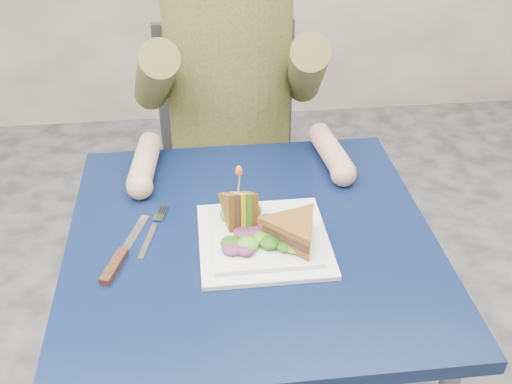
{
  "coord_description": "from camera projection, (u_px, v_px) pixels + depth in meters",
  "views": [
    {
      "loc": [
        -0.1,
        -0.97,
        1.49
      ],
      "look_at": [
        0.01,
        0.02,
        0.82
      ],
      "focal_mm": 42.0,
      "sensor_mm": 36.0,
      "label": 1
    }
  ],
  "objects": [
    {
      "name": "chair",
      "position": [
        229.0,
        154.0,
        1.88
      ],
      "size": [
        0.42,
        0.4,
        0.93
      ],
      "color": "#47474C",
      "rests_on": "ground"
    },
    {
      "name": "onion_ring",
      "position": [
        271.0,
        226.0,
        1.2
      ],
      "size": [
        0.04,
        0.04,
        0.02
      ],
      "primitive_type": "torus",
      "rotation": [
        0.44,
        0.0,
        0.0
      ],
      "color": "#9E4C7A",
      "rests_on": "plate"
    },
    {
      "name": "sandwich_flat",
      "position": [
        293.0,
        230.0,
        1.17
      ],
      "size": [
        0.2,
        0.2,
        0.05
      ],
      "color": "brown",
      "rests_on": "plate"
    },
    {
      "name": "toothpick_frill",
      "position": [
        239.0,
        171.0,
        1.16
      ],
      "size": [
        0.01,
        0.01,
        0.02
      ],
      "primitive_type": "ellipsoid",
      "color": "orange",
      "rests_on": "sandwich_upright"
    },
    {
      "name": "fork",
      "position": [
        152.0,
        232.0,
        1.24
      ],
      "size": [
        0.06,
        0.18,
        0.01
      ],
      "color": "silver",
      "rests_on": "table"
    },
    {
      "name": "table",
      "position": [
        251.0,
        264.0,
        1.28
      ],
      "size": [
        0.75,
        0.75,
        0.73
      ],
      "color": "black",
      "rests_on": "ground"
    },
    {
      "name": "toothpick",
      "position": [
        239.0,
        183.0,
        1.18
      ],
      "size": [
        0.01,
        0.01,
        0.06
      ],
      "primitive_type": "cylinder",
      "rotation": [
        0.14,
        0.07,
        0.0
      ],
      "color": "tan",
      "rests_on": "sandwich_upright"
    },
    {
      "name": "sandwich_upright",
      "position": [
        240.0,
        209.0,
        1.22
      ],
      "size": [
        0.08,
        0.13,
        0.13
      ],
      "color": "brown",
      "rests_on": "plate"
    },
    {
      "name": "knife",
      "position": [
        118.0,
        260.0,
        1.16
      ],
      "size": [
        0.09,
        0.22,
        0.02
      ],
      "color": "silver",
      "rests_on": "table"
    },
    {
      "name": "diner",
      "position": [
        229.0,
        53.0,
        1.58
      ],
      "size": [
        0.54,
        0.59,
        0.74
      ],
      "color": "brown",
      "rests_on": "chair"
    },
    {
      "name": "plate",
      "position": [
        264.0,
        239.0,
        1.21
      ],
      "size": [
        0.26,
        0.26,
        0.02
      ],
      "color": "white",
      "rests_on": "table"
    },
    {
      "name": "lettuce_spill",
      "position": [
        266.0,
        227.0,
        1.2
      ],
      "size": [
        0.15,
        0.13,
        0.02
      ],
      "primitive_type": null,
      "color": "#337A14",
      "rests_on": "plate"
    }
  ]
}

